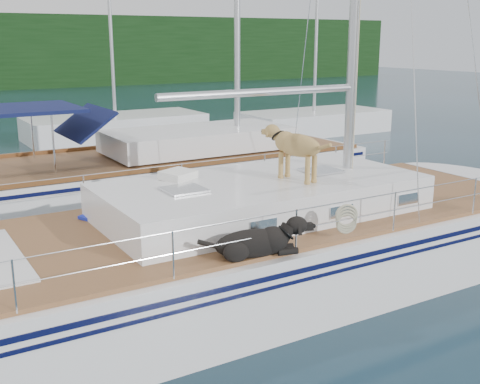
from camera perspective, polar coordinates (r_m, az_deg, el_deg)
ground at (r=9.88m, az=-1.91°, el=-9.65°), size 120.00×120.00×0.00m
main_sailboat at (r=9.66m, az=-1.43°, el=-5.89°), size 12.00×3.90×14.01m
neighbor_sailboat at (r=15.63m, az=-7.49°, el=1.68°), size 11.00×3.50×13.30m
bg_boat_center at (r=25.57m, az=-11.71°, el=6.02°), size 7.20×3.00×11.65m
bg_boat_east at (r=26.79m, az=6.99°, el=6.59°), size 6.40×3.00×11.65m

